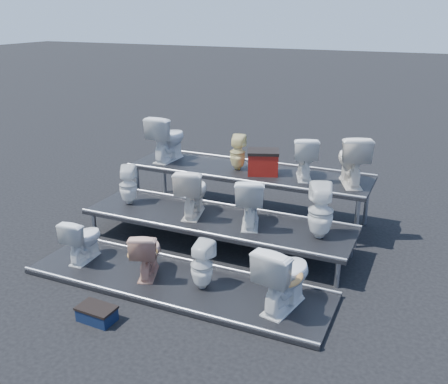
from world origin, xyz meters
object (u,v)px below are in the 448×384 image
at_px(toilet_0, 83,239).
at_px(toilet_6, 250,201).
at_px(red_crate, 263,163).
at_px(step_stool, 97,315).
at_px(toilet_4, 128,185).
at_px(toilet_10, 305,157).
at_px(toilet_11, 352,159).
at_px(toilet_9, 238,152).
at_px(toilet_8, 167,138).
at_px(toilet_3, 284,275).
at_px(toilet_1, 147,253).
at_px(toilet_5, 192,191).
at_px(toilet_7, 321,211).
at_px(toilet_2, 202,265).

bearing_deg(toilet_0, toilet_6, -150.26).
bearing_deg(red_crate, step_stool, -121.79).
xyz_separation_m(toilet_6, red_crate, (-0.25, 1.24, 0.20)).
relative_size(toilet_4, toilet_10, 0.89).
distance_m(toilet_0, toilet_6, 2.48).
height_order(toilet_11, red_crate, toilet_11).
bearing_deg(toilet_9, toilet_4, 33.43).
bearing_deg(toilet_9, toilet_11, 170.69).
bearing_deg(toilet_8, red_crate, -178.85).
relative_size(toilet_3, toilet_11, 1.05).
bearing_deg(red_crate, toilet_6, -98.69).
bearing_deg(toilet_11, red_crate, -19.78).
distance_m(toilet_1, toilet_6, 1.69).
xyz_separation_m(red_crate, step_stool, (-0.76, -3.64, -0.96)).
bearing_deg(toilet_6, toilet_5, -18.73).
bearing_deg(toilet_1, toilet_10, -139.90).
bearing_deg(toilet_0, toilet_9, -119.47).
bearing_deg(toilet_7, toilet_2, 27.28).
relative_size(toilet_3, toilet_6, 1.14).
bearing_deg(step_stool, toilet_8, 109.47).
bearing_deg(toilet_4, red_crate, -170.06).
distance_m(toilet_3, toilet_7, 1.35).
bearing_deg(toilet_8, toilet_1, 116.77).
xyz_separation_m(toilet_0, toilet_2, (1.91, 0.00, -0.01)).
bearing_deg(toilet_8, toilet_7, 160.79).
bearing_deg(toilet_0, toilet_11, -144.00).
height_order(toilet_10, red_crate, toilet_10).
bearing_deg(toilet_2, toilet_10, -98.88).
bearing_deg(toilet_6, toilet_4, -18.73).
distance_m(toilet_1, red_crate, 2.72).
distance_m(toilet_2, toilet_9, 2.78).
height_order(toilet_3, toilet_9, toilet_9).
distance_m(toilet_1, toilet_2, 0.83).
xyz_separation_m(toilet_4, toilet_5, (1.19, 0.00, 0.07)).
height_order(toilet_0, toilet_6, toilet_6).
bearing_deg(toilet_11, toilet_10, -22.15).
bearing_deg(step_stool, toilet_1, 91.54).
bearing_deg(toilet_0, toilet_5, -132.92).
height_order(toilet_6, toilet_11, toilet_11).
xyz_separation_m(toilet_3, toilet_10, (-0.50, 2.60, 0.73)).
distance_m(toilet_9, red_crate, 0.51).
height_order(toilet_0, toilet_3, toilet_3).
bearing_deg(toilet_0, toilet_2, 177.51).
relative_size(toilet_2, toilet_5, 0.83).
height_order(toilet_3, red_crate, red_crate).
height_order(toilet_5, toilet_9, toilet_9).
height_order(toilet_6, toilet_9, toilet_9).
height_order(toilet_5, red_crate, toilet_5).
height_order(toilet_4, toilet_9, toilet_9).
relative_size(toilet_5, toilet_7, 0.99).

